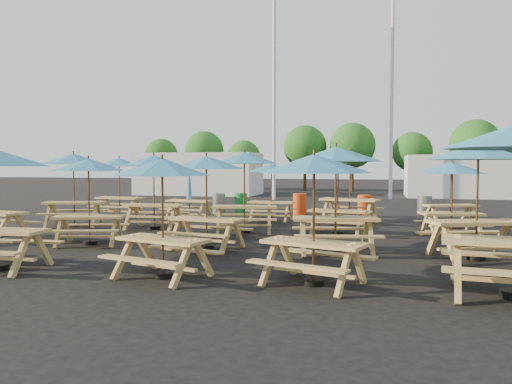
% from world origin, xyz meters
% --- Properties ---
extents(ground, '(120.00, 120.00, 0.00)m').
position_xyz_m(ground, '(0.00, 0.00, 0.00)').
color(ground, black).
rests_on(ground, ground).
extents(picnic_unit_2, '(2.48, 2.48, 2.35)m').
position_xyz_m(picnic_unit_2, '(-5.65, 0.11, 2.01)').
color(picnic_unit_2, tan).
rests_on(picnic_unit_2, ground).
extents(picnic_unit_3, '(2.04, 2.04, 2.25)m').
position_xyz_m(picnic_unit_3, '(-5.70, 3.09, 1.93)').
color(picnic_unit_3, tan).
rests_on(picnic_unit_3, ground).
extents(picnic_unit_5, '(2.23, 2.23, 2.13)m').
position_xyz_m(picnic_unit_5, '(-3.08, -3.10, 1.83)').
color(picnic_unit_5, tan).
rests_on(picnic_unit_5, ground).
extents(picnic_unit_6, '(2.00, 2.00, 2.28)m').
position_xyz_m(picnic_unit_6, '(-2.85, 0.06, 1.96)').
color(picnic_unit_6, tan).
rests_on(picnic_unit_6, ground).
extents(picnic_unit_7, '(1.85, 1.67, 2.10)m').
position_xyz_m(picnic_unit_7, '(-2.81, 2.88, 0.86)').
color(picnic_unit_7, tan).
rests_on(picnic_unit_7, ground).
extents(picnic_unit_8, '(2.15, 2.15, 2.08)m').
position_xyz_m(picnic_unit_8, '(0.19, -6.04, 1.78)').
color(picnic_unit_8, tan).
rests_on(picnic_unit_8, ground).
extents(picnic_unit_9, '(2.12, 2.12, 2.18)m').
position_xyz_m(picnic_unit_9, '(-0.06, -3.06, 1.87)').
color(picnic_unit_9, tan).
rests_on(picnic_unit_9, ground).
extents(picnic_unit_10, '(2.34, 2.34, 2.35)m').
position_xyz_m(picnic_unit_10, '(0.05, -0.12, 2.01)').
color(picnic_unit_10, tan).
rests_on(picnic_unit_10, ground).
extents(picnic_unit_11, '(1.80, 1.80, 2.03)m').
position_xyz_m(picnic_unit_11, '(0.15, 3.16, 1.74)').
color(picnic_unit_11, tan).
rests_on(picnic_unit_11, ground).
extents(picnic_unit_12, '(2.27, 2.27, 2.14)m').
position_xyz_m(picnic_unit_12, '(2.78, -5.94, 1.83)').
color(picnic_unit_12, tan).
rests_on(picnic_unit_12, ground).
extents(picnic_unit_13, '(2.35, 2.35, 2.38)m').
position_xyz_m(picnic_unit_13, '(2.88, -2.84, 2.04)').
color(picnic_unit_13, tan).
rests_on(picnic_unit_13, ground).
extents(picnic_unit_14, '(1.95, 1.95, 2.07)m').
position_xyz_m(picnic_unit_14, '(2.69, 0.19, 1.77)').
color(picnic_unit_14, tan).
rests_on(picnic_unit_14, ground).
extents(picnic_unit_15, '(2.55, 2.55, 2.46)m').
position_xyz_m(picnic_unit_15, '(2.86, 3.14, 2.11)').
color(picnic_unit_15, tan).
rests_on(picnic_unit_15, ground).
extents(picnic_unit_17, '(2.59, 2.59, 2.42)m').
position_xyz_m(picnic_unit_17, '(5.76, -2.99, 2.08)').
color(picnic_unit_17, tan).
rests_on(picnic_unit_17, ground).
extents(picnic_unit_18, '(2.09, 2.09, 2.03)m').
position_xyz_m(picnic_unit_18, '(5.71, 0.20, 1.74)').
color(picnic_unit_18, tan).
rests_on(picnic_unit_18, ground).
extents(picnic_unit_19, '(2.23, 2.23, 2.08)m').
position_xyz_m(picnic_unit_19, '(6.04, 2.93, 1.79)').
color(picnic_unit_19, tan).
rests_on(picnic_unit_19, ground).
extents(waste_bin_0, '(0.52, 0.52, 0.83)m').
position_xyz_m(waste_bin_0, '(-2.46, 5.25, 0.42)').
color(waste_bin_0, gray).
rests_on(waste_bin_0, ground).
extents(waste_bin_1, '(0.52, 0.52, 0.83)m').
position_xyz_m(waste_bin_1, '(-1.63, 5.55, 0.42)').
color(waste_bin_1, '#188530').
rests_on(waste_bin_1, ground).
extents(waste_bin_2, '(0.52, 0.52, 0.83)m').
position_xyz_m(waste_bin_2, '(0.76, 5.68, 0.42)').
color(waste_bin_2, '#E73F0D').
rests_on(waste_bin_2, ground).
extents(waste_bin_3, '(0.52, 0.52, 0.83)m').
position_xyz_m(waste_bin_3, '(3.30, 5.29, 0.42)').
color(waste_bin_3, '#E73F0D').
rests_on(waste_bin_3, ground).
extents(waste_bin_4, '(0.52, 0.52, 0.83)m').
position_xyz_m(waste_bin_4, '(5.47, 5.33, 0.42)').
color(waste_bin_4, gray).
rests_on(waste_bin_4, ground).
extents(mast_0, '(0.20, 0.20, 12.00)m').
position_xyz_m(mast_0, '(-2.00, 14.00, 6.00)').
color(mast_0, silver).
rests_on(mast_0, ground).
extents(mast_1, '(0.20, 0.20, 12.00)m').
position_xyz_m(mast_1, '(4.50, 16.00, 6.00)').
color(mast_1, silver).
rests_on(mast_1, ground).
extents(event_tent_0, '(8.00, 4.00, 2.80)m').
position_xyz_m(event_tent_0, '(-8.00, 18.00, 1.40)').
color(event_tent_0, silver).
rests_on(event_tent_0, ground).
extents(event_tent_1, '(7.00, 4.00, 2.60)m').
position_xyz_m(event_tent_1, '(9.00, 19.00, 1.30)').
color(event_tent_1, silver).
rests_on(event_tent_1, ground).
extents(tree_0, '(2.80, 2.80, 4.24)m').
position_xyz_m(tree_0, '(-14.07, 25.25, 2.83)').
color(tree_0, '#382314').
rests_on(tree_0, ground).
extents(tree_1, '(3.11, 3.11, 4.72)m').
position_xyz_m(tree_1, '(-9.74, 23.90, 3.15)').
color(tree_1, '#382314').
rests_on(tree_1, ground).
extents(tree_2, '(2.59, 2.59, 3.93)m').
position_xyz_m(tree_2, '(-6.39, 23.65, 2.62)').
color(tree_2, '#382314').
rests_on(tree_2, ground).
extents(tree_3, '(3.36, 3.36, 5.09)m').
position_xyz_m(tree_3, '(-1.75, 24.72, 3.41)').
color(tree_3, '#382314').
rests_on(tree_3, ground).
extents(tree_4, '(3.41, 3.41, 5.17)m').
position_xyz_m(tree_4, '(1.90, 24.26, 3.46)').
color(tree_4, '#382314').
rests_on(tree_4, ground).
extents(tree_5, '(2.94, 2.94, 4.45)m').
position_xyz_m(tree_5, '(6.22, 24.67, 2.97)').
color(tree_5, '#382314').
rests_on(tree_5, ground).
extents(tree_6, '(3.38, 3.38, 5.13)m').
position_xyz_m(tree_6, '(10.23, 22.90, 3.43)').
color(tree_6, '#382314').
rests_on(tree_6, ground).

